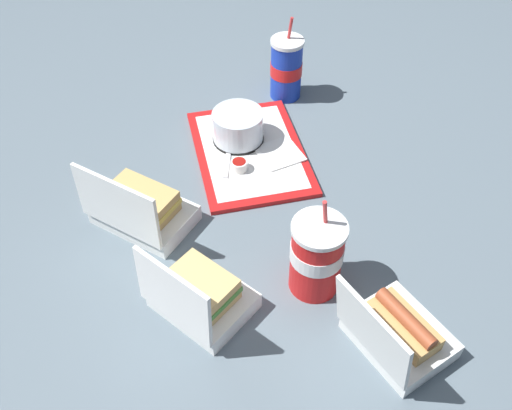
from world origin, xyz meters
The scene contains 11 objects.
ground_plane centered at (0.00, 0.00, 0.00)m, with size 3.20×3.20×0.00m, color slate.
food_tray centered at (0.20, 0.00, 0.01)m, with size 0.42×0.33×0.01m.
cake_container centered at (0.24, 0.03, 0.05)m, with size 0.13×0.13×0.08m.
ketchup_cup centered at (0.13, 0.03, 0.03)m, with size 0.04×0.04×0.02m.
napkin_stack centered at (0.18, -0.07, 0.02)m, with size 0.10×0.10×0.00m, color white.
plastic_fork centered at (0.15, 0.06, 0.02)m, with size 0.11×0.01×0.01m, color white.
clamshell_sandwich_back centered at (-0.02, 0.24, 0.04)m, with size 0.23×0.25×0.18m.
clamshell_sandwich_corner centered at (-0.25, 0.10, 0.04)m, with size 0.22×0.23×0.18m.
clamshell_hotdog_left centered at (-0.34, -0.26, 0.04)m, with size 0.24×0.24×0.18m.
soda_cup_right centered at (-0.20, -0.12, 0.09)m, with size 0.11×0.11×0.23m.
soda_cup_front centered at (0.45, -0.10, 0.09)m, with size 0.09×0.09×0.23m.
Camera 1 is at (-0.87, 0.01, 0.93)m, focal length 40.00 mm.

